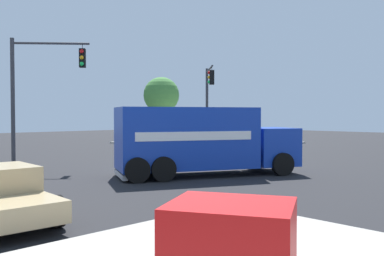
# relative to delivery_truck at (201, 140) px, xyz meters

# --- Properties ---
(ground_plane) EXTENTS (100.00, 100.00, 0.00)m
(ground_plane) POSITION_rel_delivery_truck_xyz_m (-2.44, -1.38, -1.54)
(ground_plane) COLOR black
(sidewalk_corner_near) EXTENTS (12.96, 12.96, 0.14)m
(sidewalk_corner_near) POSITION_rel_delivery_truck_xyz_m (-15.43, -14.37, -1.47)
(sidewalk_corner_near) COLOR #9E998E
(sidewalk_corner_near) RESTS_ON ground
(delivery_truck) EXTENTS (8.23, 5.77, 2.96)m
(delivery_truck) POSITION_rel_delivery_truck_xyz_m (0.00, 0.00, 0.00)
(delivery_truck) COLOR #1438AD
(delivery_truck) RESTS_ON ground
(traffic_light_primary) EXTENTS (2.76, 3.12, 5.96)m
(traffic_light_primary) POSITION_rel_delivery_truck_xyz_m (-8.77, -7.90, 2.51)
(traffic_light_primary) COLOR #38383D
(traffic_light_primary) RESTS_ON sidewalk_corner_near
(traffic_light_secondary) EXTENTS (3.02, 2.64, 6.49)m
(traffic_light_secondary) POSITION_rel_delivery_truck_xyz_m (3.96, -7.76, 2.68)
(traffic_light_secondary) COLOR #38383D
(traffic_light_secondary) RESTS_ON ground
(pedestrian_near_corner) EXTENTS (0.38, 0.44, 1.74)m
(pedestrian_near_corner) POSITION_rel_delivery_truck_xyz_m (-13.53, -10.68, -0.40)
(pedestrian_near_corner) COLOR navy
(pedestrian_near_corner) RESTS_ON sidewalk_corner_near
(pedestrian_crossing) EXTENTS (0.37, 0.47, 1.68)m
(pedestrian_crossing) POSITION_rel_delivery_truck_xyz_m (-19.19, -16.82, -0.44)
(pedestrian_crossing) COLOR navy
(pedestrian_crossing) RESTS_ON sidewalk_corner_near
(picket_fence_run) EXTENTS (6.58, 0.05, 0.95)m
(picket_fence_run) POSITION_rel_delivery_truck_xyz_m (-15.43, -20.60, -0.92)
(picket_fence_run) COLOR white
(picket_fence_run) RESTS_ON sidewalk_corner_near
(shade_tree_near) EXTENTS (3.64, 3.64, 6.37)m
(shade_tree_near) POSITION_rel_delivery_truck_xyz_m (-14.70, -20.14, 3.14)
(shade_tree_near) COLOR brown
(shade_tree_near) RESTS_ON sidewalk_corner_near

